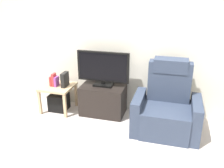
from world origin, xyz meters
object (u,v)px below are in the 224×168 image
at_px(recliner_armchair, 167,108).
at_px(side_table, 58,90).
at_px(book_leftmost, 51,81).
at_px(television, 103,68).
at_px(subwoofer_box, 59,102).
at_px(tv_stand, 103,100).
at_px(book_rightmost, 56,81).
at_px(book_middle, 54,80).
at_px(game_console, 65,80).

relative_size(recliner_armchair, side_table, 2.00).
bearing_deg(side_table, book_leftmost, -168.69).
bearing_deg(recliner_armchair, side_table, -175.41).
distance_m(television, subwoofer_box, 1.06).
bearing_deg(subwoofer_box, tv_stand, 5.97).
height_order(book_leftmost, book_rightmost, book_rightmost).
bearing_deg(recliner_armchair, subwoofer_box, -175.41).
bearing_deg(book_middle, subwoofer_box, 22.24).
relative_size(tv_stand, book_rightmost, 4.30).
bearing_deg(side_table, game_console, 3.95).
xyz_separation_m(book_middle, game_console, (0.19, 0.03, 0.01)).
bearing_deg(television, book_rightmost, -171.33).
bearing_deg(book_rightmost, subwoofer_box, 85.01).
relative_size(book_middle, game_console, 0.91).
height_order(television, book_rightmost, television).
distance_m(television, side_table, 0.93).
relative_size(side_table, book_middle, 2.37).
height_order(side_table, subwoofer_box, side_table).
height_order(tv_stand, side_table, tv_stand).
distance_m(book_rightmost, game_console, 0.15).
bearing_deg(recliner_armchair, book_rightmost, -174.81).
distance_m(book_middle, game_console, 0.20).
bearing_deg(game_console, television, 8.03).
height_order(recliner_armchair, game_console, recliner_armchair).
distance_m(television, book_leftmost, 0.96).
bearing_deg(tv_stand, side_table, -174.03).
bearing_deg(book_leftmost, side_table, 11.31).
distance_m(tv_stand, game_console, 0.75).
relative_size(tv_stand, recliner_armchair, 0.69).
distance_m(book_leftmost, book_middle, 0.06).
bearing_deg(tv_stand, book_rightmost, -172.65).
height_order(tv_stand, book_leftmost, book_leftmost).
bearing_deg(side_table, tv_stand, 5.97).
height_order(tv_stand, book_rightmost, book_rightmost).
distance_m(recliner_armchair, subwoofer_box, 1.92).
height_order(subwoofer_box, book_middle, book_middle).
bearing_deg(recliner_armchair, tv_stand, 176.57).
xyz_separation_m(television, recliner_armchair, (1.09, -0.27, -0.45)).
bearing_deg(book_leftmost, subwoofer_box, 11.31).
bearing_deg(subwoofer_box, book_leftmost, -168.69).
xyz_separation_m(television, book_middle, (-0.86, -0.12, -0.25)).
height_order(subwoofer_box, book_rightmost, book_rightmost).
relative_size(book_leftmost, game_console, 0.68).
xyz_separation_m(subwoofer_box, book_leftmost, (-0.10, -0.02, 0.40)).
distance_m(side_table, book_middle, 0.20).
distance_m(book_middle, book_rightmost, 0.05).
height_order(tv_stand, recliner_armchair, recliner_armchair).
xyz_separation_m(television, book_rightmost, (-0.81, -0.12, -0.27)).
relative_size(tv_stand, book_middle, 3.27).
bearing_deg(subwoofer_box, book_rightmost, -94.99).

